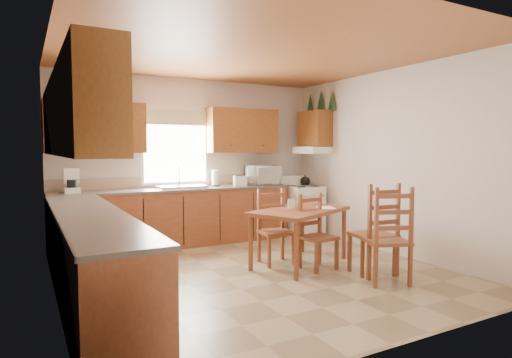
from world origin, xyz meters
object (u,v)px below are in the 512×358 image
stove (303,211)px  chair_near_left (373,229)px  microwave (263,175)px  chair_near_right (386,235)px  chair_far_right (318,232)px  dining_table (300,237)px  chair_far_left (276,227)px

stove → chair_near_left: size_ratio=0.77×
microwave → chair_near_left: 2.69m
chair_near_right → microwave: bearing=-69.6°
stove → chair_far_right: size_ratio=0.90×
dining_table → chair_far_left: chair_far_left is taller
chair_far_left → chair_near_right: bearing=-56.0°
dining_table → chair_near_right: 1.21m
microwave → chair_near_right: microwave is taller
microwave → dining_table: bearing=-87.4°
stove → dining_table: bearing=-124.2°
chair_near_left → chair_far_left: 1.27m
microwave → dining_table: 2.03m
chair_near_right → chair_far_right: bearing=-45.3°
chair_near_left → chair_far_left: (-0.80, 0.98, -0.07)m
stove → chair_far_right: chair_far_right is taller
microwave → chair_far_left: bearing=-96.7°
stove → chair_near_right: size_ratio=0.77×
microwave → chair_far_right: microwave is taller
stove → microwave: size_ratio=1.56×
stove → chair_far_right: (-1.10, -1.91, 0.05)m
microwave → chair_far_right: size_ratio=0.58×
chair_far_left → dining_table: bearing=-30.0°
microwave → dining_table: size_ratio=0.40×
microwave → chair_far_left: size_ratio=0.56×
microwave → chair_far_right: 2.26m
dining_table → chair_near_right: size_ratio=1.25×
chair_near_left → stove: bearing=-98.6°
microwave → chair_near_right: bearing=-73.7°
dining_table → stove: bearing=29.5°
chair_far_left → chair_far_right: 0.59m
chair_near_right → chair_far_right: 0.89m
chair_far_left → stove: bearing=51.0°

